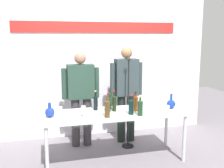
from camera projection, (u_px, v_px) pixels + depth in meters
The scene contains 22 objects.
ground_plane at pixel (114, 160), 4.13m from camera, with size 10.00×10.00×0.00m, color slate.
back_wall at pixel (97, 56), 5.05m from camera, with size 4.33×0.11×3.00m.
display_table at pixel (115, 116), 4.01m from camera, with size 2.13×0.71×0.76m.
decanter_blue_left at pixel (50, 112), 3.74m from camera, with size 0.13×0.13×0.20m.
decanter_blue_right at pixel (171, 104), 4.20m from camera, with size 0.13×0.13×0.23m.
presenter_left at pixel (81, 93), 4.53m from camera, with size 0.63×0.22×1.62m.
presenter_right at pixel (126, 89), 4.73m from camera, with size 0.59×0.22×1.70m.
wine_bottle_0 at pixel (107, 108), 3.71m from camera, with size 0.08×0.08×0.31m.
wine_bottle_1 at pixel (140, 107), 3.80m from camera, with size 0.07×0.07×0.28m.
wine_bottle_2 at pixel (108, 104), 3.97m from camera, with size 0.07×0.07×0.29m.
wine_bottle_3 at pixel (96, 102), 4.09m from camera, with size 0.06×0.06×0.30m.
wine_bottle_4 at pixel (109, 100), 4.17m from camera, with size 0.08×0.08×0.32m.
wine_bottle_5 at pixel (135, 103), 4.03m from camera, with size 0.08×0.08×0.29m.
wine_bottle_6 at pixel (114, 102), 4.03m from camera, with size 0.06×0.06×0.31m.
wine_bottle_7 at pixel (131, 106), 3.86m from camera, with size 0.08×0.08×0.29m.
wine_glass_left_0 at pixel (60, 110), 3.76m from camera, with size 0.06×0.06×0.14m.
wine_glass_left_1 at pixel (83, 109), 3.74m from camera, with size 0.06×0.06×0.16m.
wine_glass_left_2 at pixel (60, 113), 3.61m from camera, with size 0.06×0.06×0.13m.
wine_glass_right_0 at pixel (154, 103), 4.12m from camera, with size 0.07×0.07×0.15m.
wine_glass_right_1 at pixel (167, 108), 3.87m from camera, with size 0.07×0.07×0.13m.
wine_glass_right_2 at pixel (141, 101), 4.27m from camera, with size 0.06×0.06×0.15m.
microphone_stand at pixel (128, 118), 4.55m from camera, with size 0.20×0.20×1.54m.
Camera 1 is at (-1.01, -3.73, 1.87)m, focal length 43.10 mm.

